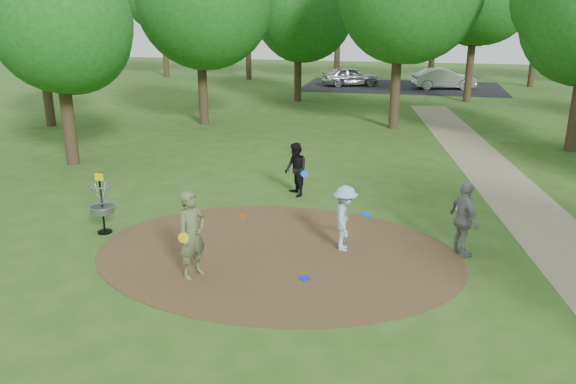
# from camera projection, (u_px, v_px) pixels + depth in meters

# --- Properties ---
(ground) EXTENTS (100.00, 100.00, 0.00)m
(ground) POSITION_uv_depth(u_px,v_px,m) (277.00, 253.00, 12.84)
(ground) COLOR #2D5119
(ground) RESTS_ON ground
(dirt_clearing) EXTENTS (8.40, 8.40, 0.02)m
(dirt_clearing) POSITION_uv_depth(u_px,v_px,m) (277.00, 253.00, 12.84)
(dirt_clearing) COLOR #47301C
(dirt_clearing) RESTS_ON ground
(footpath) EXTENTS (7.55, 39.89, 0.01)m
(footpath) POSITION_uv_depth(u_px,v_px,m) (561.00, 244.00, 13.36)
(footpath) COLOR #8C7A5B
(footpath) RESTS_ON ground
(parking_lot) EXTENTS (14.00, 8.00, 0.01)m
(parking_lot) POSITION_uv_depth(u_px,v_px,m) (402.00, 87.00, 40.27)
(parking_lot) COLOR black
(parking_lot) RESTS_ON ground
(player_observer_with_disc) EXTENTS (0.70, 0.81, 1.86)m
(player_observer_with_disc) POSITION_uv_depth(u_px,v_px,m) (192.00, 235.00, 11.47)
(player_observer_with_disc) COLOR #57663B
(player_observer_with_disc) RESTS_ON ground
(player_throwing_with_disc) EXTENTS (0.98, 1.06, 1.55)m
(player_throwing_with_disc) POSITION_uv_depth(u_px,v_px,m) (345.00, 218.00, 12.82)
(player_throwing_with_disc) COLOR #90BDD7
(player_throwing_with_disc) RESTS_ON ground
(player_walking_with_disc) EXTENTS (0.93, 0.98, 1.60)m
(player_walking_with_disc) POSITION_uv_depth(u_px,v_px,m) (296.00, 170.00, 16.60)
(player_walking_with_disc) COLOR black
(player_walking_with_disc) RESTS_ON ground
(player_waiting_with_disc) EXTENTS (0.85, 1.10, 1.74)m
(player_waiting_with_disc) POSITION_uv_depth(u_px,v_px,m) (464.00, 219.00, 12.50)
(player_waiting_with_disc) COLOR gray
(player_waiting_with_disc) RESTS_ON ground
(disc_ground_blue) EXTENTS (0.22, 0.22, 0.02)m
(disc_ground_blue) POSITION_uv_depth(u_px,v_px,m) (305.00, 278.00, 11.61)
(disc_ground_blue) COLOR #0D1DDE
(disc_ground_blue) RESTS_ON dirt_clearing
(disc_ground_red) EXTENTS (0.22, 0.22, 0.02)m
(disc_ground_red) POSITION_uv_depth(u_px,v_px,m) (242.00, 216.00, 15.07)
(disc_ground_red) COLOR #B83E12
(disc_ground_red) RESTS_ON dirt_clearing
(car_left) EXTENTS (4.36, 3.03, 1.38)m
(car_left) POSITION_uv_depth(u_px,v_px,m) (350.00, 76.00, 40.59)
(car_left) COLOR #A6AAAD
(car_left) RESTS_ON ground
(car_right) EXTENTS (4.48, 2.35, 1.40)m
(car_right) POSITION_uv_depth(u_px,v_px,m) (444.00, 79.00, 38.97)
(car_right) COLOR #B3B3BB
(car_right) RESTS_ON ground
(disc_golf_basket) EXTENTS (0.63, 0.63, 1.54)m
(disc_golf_basket) POSITION_uv_depth(u_px,v_px,m) (101.00, 200.00, 13.77)
(disc_golf_basket) COLOR black
(disc_golf_basket) RESTS_ON ground
(tree_ring) EXTENTS (36.61, 45.37, 9.05)m
(tree_ring) POSITION_uv_depth(u_px,v_px,m) (390.00, 12.00, 19.39)
(tree_ring) COLOR #332316
(tree_ring) RESTS_ON ground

